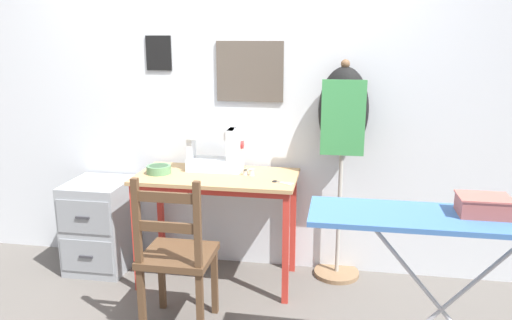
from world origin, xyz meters
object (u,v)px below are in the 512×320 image
Objects in this scene: ironing_board at (450,226)px; filing_cabinet at (101,225)px; wooden_chair at (177,257)px; dress_form at (343,123)px; thread_spool_near_machine at (245,172)px; thread_spool_mid_table at (252,172)px; storage_box at (483,205)px; fabric_bowl at (159,169)px; scissors at (279,182)px; sewing_machine at (218,151)px.

filing_cabinet is at bearing 155.93° from ironing_board.
ironing_board is (1.39, -0.31, 0.40)m from wooden_chair.
thread_spool_near_machine is at bearing -163.87° from dress_form.
ironing_board is at bearing -41.53° from thread_spool_mid_table.
filing_cabinet is at bearing 140.49° from wooden_chair.
dress_form reaches higher than storage_box.
thread_spool_near_machine reaches higher than filing_cabinet.
fabric_bowl is 3.67× the size of thread_spool_mid_table.
wooden_chair is 0.76× the size of ironing_board.
thread_spool_mid_table reaches higher than thread_spool_near_machine.
scissors is 3.64× the size of thread_spool_near_machine.
scissors is at bearing -139.97° from dress_form.
sewing_machine is 1.78m from storage_box.
dress_form is at bearing 42.33° from wooden_chair.
thread_spool_mid_table is at bearing -20.75° from sewing_machine.
sewing_machine is at bearing -173.50° from dress_form.
ironing_board is (1.70, -0.89, 0.05)m from fabric_bowl.
thread_spool_near_machine reaches higher than scissors.
dress_form reaches higher than wooden_chair.
ironing_board is at bearing -38.27° from sewing_machine.
fabric_bowl reaches higher than scissors.
wooden_chair is at bearing -39.51° from filing_cabinet.
ironing_board is (2.20, -0.98, 0.53)m from filing_cabinet.
wooden_chair is 0.62× the size of dress_form.
storage_box reaches higher than thread_spool_mid_table.
sewing_machine is 1.69m from ironing_board.
sewing_machine reaches higher than wooden_chair.
scissors reaches higher than filing_cabinet.
thread_spool_mid_table is 0.04× the size of ironing_board.
thread_spool_near_machine is (0.58, 0.06, -0.01)m from fabric_bowl.
wooden_chair is 1.44× the size of filing_cabinet.
thread_spool_mid_table reaches higher than scissors.
dress_form reaches higher than scissors.
fabric_bowl reaches higher than thread_spool_mid_table.
dress_form reaches higher than sewing_machine.
filing_cabinet is 2.92× the size of storage_box.
fabric_bowl is 0.70m from filing_cabinet.
thread_spool_mid_table is at bearing -161.88° from dress_form.
filing_cabinet is at bearing -176.18° from sewing_machine.
ironing_board is at bearing -24.07° from filing_cabinet.
ironing_board reaches higher than filing_cabinet.
ironing_board is (0.87, -0.82, 0.08)m from scissors.
filing_cabinet is (-0.81, 0.67, -0.12)m from wooden_chair.
storage_box is at bearing 15.67° from ironing_board.
ironing_board is 5.55× the size of storage_box.
scissors is 0.63× the size of storage_box.
thread_spool_mid_table is 0.05× the size of wooden_chair.
thread_spool_near_machine is 0.03× the size of ironing_board.
thread_spool_near_machine is 0.17× the size of storage_box.
dress_form is (0.91, 0.83, 0.66)m from wooden_chair.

